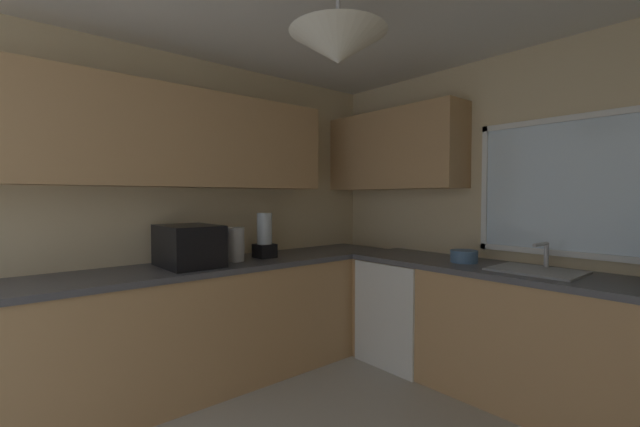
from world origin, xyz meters
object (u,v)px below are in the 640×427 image
microwave (189,246)px  sink_assembly (537,270)px  dishwasher (405,310)px  kettle (235,244)px  blender_appliance (265,238)px  bowl (464,256)px

microwave → sink_assembly: (1.69, 1.64, -0.13)m
dishwasher → sink_assembly: size_ratio=1.60×
dishwasher → kettle: bearing=-117.1°
blender_appliance → dishwasher: bearing=55.8°
bowl → blender_appliance: size_ratio=0.55×
kettle → sink_assembly: 2.11m
blender_appliance → sink_assembly: bearing=30.9°
bowl → microwave: bearing=-125.7°
dishwasher → bowl: bowl is taller
microwave → kettle: 0.35m
dishwasher → microwave: (-0.66, -1.60, 0.61)m
dishwasher → kettle: 1.53m
kettle → blender_appliance: 0.28m
dishwasher → kettle: size_ratio=3.28×
dishwasher → microwave: bearing=-112.4°
microwave → sink_assembly: microwave is taller
sink_assembly → bowl: size_ratio=2.68×
microwave → kettle: size_ratio=1.86×
dishwasher → sink_assembly: bearing=2.1°
dishwasher → kettle: kettle is taller
microwave → blender_appliance: (0.00, 0.63, 0.02)m
kettle → bowl: (1.15, 1.28, -0.08)m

